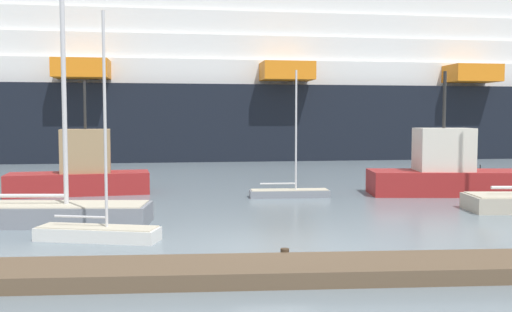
# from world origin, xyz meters

# --- Properties ---
(ground_plane) EXTENTS (600.00, 600.00, 0.00)m
(ground_plane) POSITION_xyz_m (0.00, 0.00, 0.00)
(ground_plane) COLOR slate
(dock_pier) EXTENTS (25.92, 2.32, 0.49)m
(dock_pier) POSITION_xyz_m (0.00, -3.68, 0.20)
(dock_pier) COLOR brown
(dock_pier) RESTS_ON ground_plane
(sailboat_2) EXTENTS (4.28, 1.99, 7.61)m
(sailboat_2) POSITION_xyz_m (-5.86, 1.15, 0.36)
(sailboat_2) COLOR white
(sailboat_2) RESTS_ON ground_plane
(sailboat_4) EXTENTS (4.16, 1.06, 6.57)m
(sailboat_4) POSITION_xyz_m (1.91, 11.05, 0.32)
(sailboat_4) COLOR gray
(sailboat_4) RESTS_ON ground_plane
(sailboat_5) EXTENTS (7.61, 2.56, 12.34)m
(sailboat_5) POSITION_xyz_m (-8.23, 4.12, 0.58)
(sailboat_5) COLOR gray
(sailboat_5) RESTS_ON ground_plane
(fishing_boat_0) EXTENTS (8.83, 3.46, 6.60)m
(fishing_boat_0) POSITION_xyz_m (10.57, 11.50, 1.20)
(fishing_boat_0) COLOR maroon
(fishing_boat_0) RESTS_ON ground_plane
(fishing_boat_1) EXTENTS (7.68, 3.55, 6.10)m
(fishing_boat_1) POSITION_xyz_m (-9.18, 13.07, 1.20)
(fishing_boat_1) COLOR maroon
(fishing_boat_1) RESTS_ON ground_plane
(channel_buoy_2) EXTENTS (0.64, 0.64, 1.32)m
(channel_buoy_2) POSITION_xyz_m (13.93, 14.79, 0.32)
(channel_buoy_2) COLOR orange
(channel_buoy_2) RESTS_ON ground_plane
(cruise_ship) EXTENTS (134.38, 28.94, 23.60)m
(cruise_ship) POSITION_xyz_m (-14.81, 43.39, 7.57)
(cruise_ship) COLOR black
(cruise_ship) RESTS_ON ground_plane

